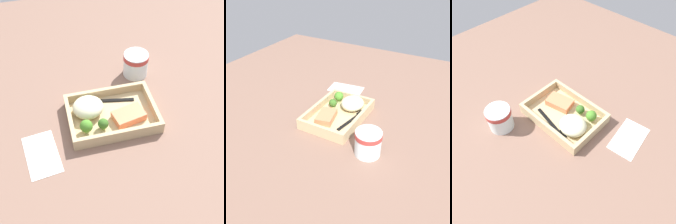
# 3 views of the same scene
# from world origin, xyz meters

# --- Properties ---
(ground_plane) EXTENTS (1.60, 1.60, 0.02)m
(ground_plane) POSITION_xyz_m (0.00, 0.00, -0.01)
(ground_plane) COLOR #7A5B4C
(takeout_tray) EXTENTS (0.27, 0.19, 0.01)m
(takeout_tray) POSITION_xyz_m (0.00, 0.00, 0.01)
(takeout_tray) COLOR tan
(takeout_tray) RESTS_ON ground_plane
(tray_rim) EXTENTS (0.27, 0.19, 0.03)m
(tray_rim) POSITION_xyz_m (0.00, 0.00, 0.03)
(tray_rim) COLOR tan
(tray_rim) RESTS_ON takeout_tray
(salmon_fillet) EXTENTS (0.10, 0.08, 0.02)m
(salmon_fillet) POSITION_xyz_m (-0.05, 0.02, 0.02)
(salmon_fillet) COLOR #F27C52
(salmon_fillet) RESTS_ON takeout_tray
(mashed_potatoes) EXTENTS (0.09, 0.09, 0.05)m
(mashed_potatoes) POSITION_xyz_m (0.07, -0.03, 0.04)
(mashed_potatoes) COLOR beige
(mashed_potatoes) RESTS_ON takeout_tray
(broccoli_floret_1) EXTENTS (0.03, 0.03, 0.04)m
(broccoli_floret_1) POSITION_xyz_m (0.04, 0.04, 0.03)
(broccoli_floret_1) COLOR #7EAF5B
(broccoli_floret_1) RESTS_ON takeout_tray
(broccoli_floret_2) EXTENTS (0.04, 0.04, 0.05)m
(broccoli_floret_2) POSITION_xyz_m (0.09, 0.04, 0.04)
(broccoli_floret_2) COLOR #89A360
(broccoli_floret_2) RESTS_ON takeout_tray
(fork) EXTENTS (0.16, 0.04, 0.00)m
(fork) POSITION_xyz_m (0.00, -0.06, 0.01)
(fork) COLOR black
(fork) RESTS_ON takeout_tray
(paper_cup) EXTENTS (0.09, 0.09, 0.08)m
(paper_cup) POSITION_xyz_m (-0.13, -0.18, 0.05)
(paper_cup) COLOR white
(paper_cup) RESTS_ON ground_plane
(receipt_slip) EXTENTS (0.11, 0.16, 0.00)m
(receipt_slip) POSITION_xyz_m (0.22, 0.08, 0.00)
(receipt_slip) COLOR white
(receipt_slip) RESTS_ON ground_plane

